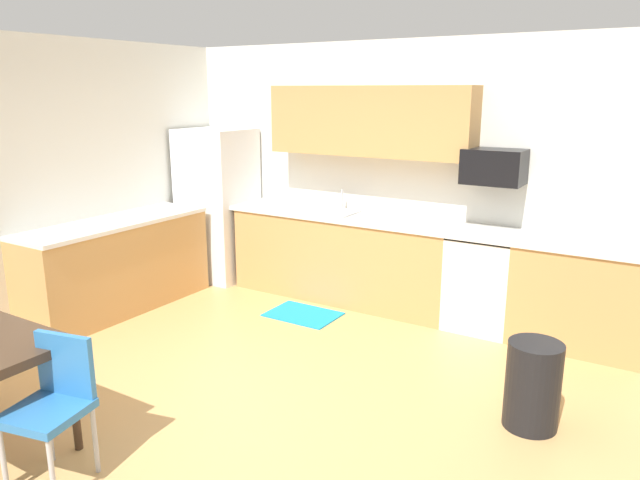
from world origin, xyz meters
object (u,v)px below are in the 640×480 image
object	(u,v)px
oven_range	(483,281)
microwave	(494,167)
chair_near_table	(54,398)
refrigerator	(218,204)
trash_bin	(533,385)

from	to	relation	value
oven_range	microwave	bearing A→B (deg)	90.00
chair_near_table	oven_range	bearing A→B (deg)	68.65
refrigerator	microwave	size ratio (longest dim) A/B	3.28
trash_bin	oven_range	bearing A→B (deg)	117.76
microwave	trash_bin	xyz separation A→B (m)	(0.82, -1.66, -1.23)
microwave	trash_bin	size ratio (longest dim) A/B	0.90
refrigerator	microwave	distance (m)	3.25
chair_near_table	trash_bin	size ratio (longest dim) A/B	1.42
oven_range	microwave	world-z (taller)	microwave
refrigerator	trash_bin	xyz separation A→B (m)	(4.01, -1.48, -0.59)
oven_range	chair_near_table	world-z (taller)	oven_range
trash_bin	chair_near_table	bearing A→B (deg)	-137.86
refrigerator	microwave	bearing A→B (deg)	3.23
trash_bin	microwave	bearing A→B (deg)	116.32
chair_near_table	trash_bin	bearing A→B (deg)	42.14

